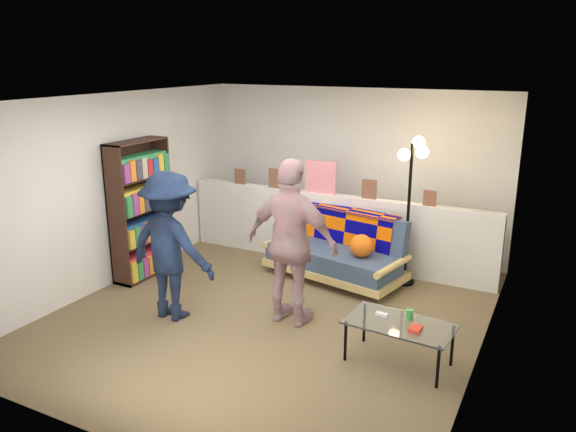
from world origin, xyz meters
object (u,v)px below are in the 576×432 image
(bookshelf, at_px, (141,214))
(person_left, at_px, (170,246))
(futon_sofa, at_px, (338,252))
(person_right, at_px, (292,243))
(coffee_table, at_px, (400,326))
(floor_lamp, at_px, (412,181))

(bookshelf, xyz_separation_m, person_left, (1.13, -0.82, -0.01))
(person_left, bearing_deg, futon_sofa, -120.97)
(futon_sofa, xyz_separation_m, bookshelf, (-2.34, -1.07, 0.48))
(person_left, bearing_deg, person_right, -157.35)
(futon_sofa, distance_m, coffee_table, 2.18)
(floor_lamp, bearing_deg, person_left, -134.02)
(coffee_table, bearing_deg, floor_lamp, 103.52)
(bookshelf, distance_m, floor_lamp, 3.49)
(futon_sofa, bearing_deg, person_right, -88.81)
(floor_lamp, height_order, person_left, floor_lamp)
(bookshelf, bearing_deg, coffee_table, -10.20)
(coffee_table, relative_size, floor_lamp, 0.55)
(bookshelf, distance_m, person_left, 1.39)
(bookshelf, height_order, person_left, bookshelf)
(futon_sofa, xyz_separation_m, person_right, (0.03, -1.41, 0.55))
(floor_lamp, xyz_separation_m, person_right, (-0.82, -1.67, -0.43))
(floor_lamp, distance_m, person_left, 3.02)
(futon_sofa, bearing_deg, person_left, -122.90)
(futon_sofa, relative_size, person_left, 1.17)
(coffee_table, xyz_separation_m, person_right, (-1.30, 0.32, 0.52))
(bookshelf, bearing_deg, floor_lamp, 22.50)
(floor_lamp, bearing_deg, person_right, -116.20)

